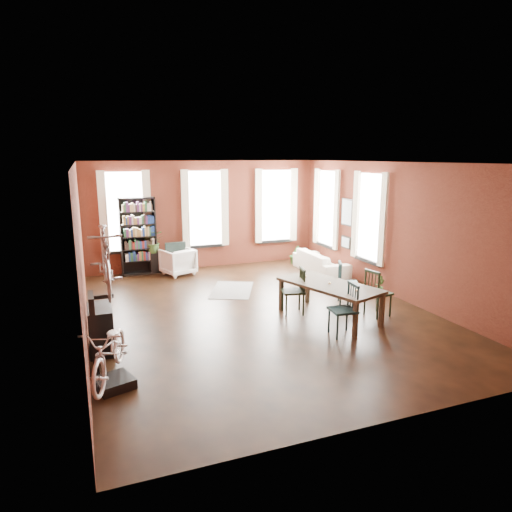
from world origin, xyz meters
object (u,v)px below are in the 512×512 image
dining_chair_a (343,310)px  bicycle_floor (108,326)px  bookshelf (138,236)px  bike_trainer (114,383)px  white_armchair (178,260)px  console_table (101,329)px  dining_chair_d (348,283)px  dining_table (329,301)px  dining_chair_c (378,293)px  plant_stand (155,263)px  dining_chair_b (293,291)px  cream_sofa (321,259)px

dining_chair_a → bicycle_floor: bearing=-77.1°
bookshelf → bike_trainer: (-1.18, -6.62, -1.03)m
white_armchair → console_table: (-2.29, -4.74, -0.02)m
dining_chair_d → bicycle_floor: size_ratio=0.60×
dining_chair_d → bike_trainer: size_ratio=1.92×
dining_chair_d → bookshelf: bookshelf is taller
dining_table → dining_chair_d: (0.88, 0.69, 0.11)m
dining_chair_a → dining_chair_c: (1.27, 0.68, 0.00)m
console_table → dining_chair_d: bearing=7.7°
bike_trainer → dining_table: bearing=18.4°
dining_chair_d → bookshelf: bearing=67.4°
dining_table → bike_trainer: 4.67m
dining_chair_a → console_table: dining_chair_a is taller
dining_chair_a → bicycle_floor: bicycle_floor is taller
dining_table → bike_trainer: size_ratio=4.30×
bookshelf → white_armchair: bearing=-24.2°
dining_table → white_armchair: (-2.23, 4.70, 0.04)m
bike_trainer → plant_stand: size_ratio=0.85×
dining_table → console_table: bearing=161.4°
dining_chair_b → bookshelf: (-2.68, 4.61, 0.60)m
bike_trainer → bicycle_floor: bearing=172.7°
bookshelf → plant_stand: 0.91m
dining_table → plant_stand: dining_table is taller
dining_table → bicycle_floor: (-4.45, -1.47, 0.59)m
dining_table → console_table: (-4.53, -0.05, 0.03)m
dining_chair_c → dining_chair_d: bearing=-0.8°
dining_chair_d → white_armchair: 5.08m
cream_sofa → bike_trainer: cream_sofa is taller
console_table → plant_stand: bearing=71.8°
white_armchair → bike_trainer: white_armchair is taller
dining_chair_a → dining_chair_b: 1.49m
dining_table → dining_chair_c: dining_chair_c is taller
white_armchair → plant_stand: 0.75m
dining_table → bookshelf: 6.13m
dining_chair_d → console_table: size_ratio=1.22×
dining_chair_b → dining_chair_c: (1.62, -0.77, 0.01)m
dining_chair_b → dining_chair_a: bearing=26.1°
cream_sofa → bike_trainer: 7.87m
dining_table → plant_stand: bearing=99.5°
bike_trainer → dining_chair_d: bearing=22.1°
dining_chair_a → dining_chair_b: bearing=-161.3°
plant_stand → bicycle_floor: bearing=-103.8°
console_table → bicycle_floor: bicycle_floor is taller
cream_sofa → bike_trainer: size_ratio=4.10×
bookshelf → bicycle_floor: (-1.20, -6.62, -0.14)m
dining_chair_d → console_table: (-5.41, -0.73, -0.09)m
bike_trainer → cream_sofa: bearing=38.8°
dining_chair_d → bike_trainer: 5.74m
console_table → plant_stand: size_ratio=1.34×
dining_chair_b → dining_chair_c: 1.79m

